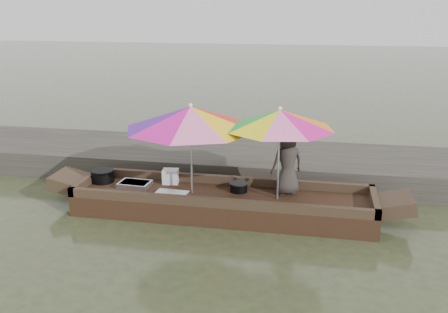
% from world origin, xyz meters
% --- Properties ---
extents(water, '(80.00, 80.00, 0.00)m').
position_xyz_m(water, '(0.00, 0.00, 0.00)').
color(water, '#2F3922').
rests_on(water, ground).
extents(dock, '(22.00, 2.20, 0.50)m').
position_xyz_m(dock, '(0.00, 2.20, 0.25)').
color(dock, '#2D2B26').
rests_on(dock, ground).
extents(boat_hull, '(5.05, 1.20, 0.35)m').
position_xyz_m(boat_hull, '(0.00, 0.00, 0.17)').
color(boat_hull, black).
rests_on(boat_hull, water).
extents(cooking_pot, '(0.42, 0.42, 0.22)m').
position_xyz_m(cooking_pot, '(-2.28, 0.24, 0.46)').
color(cooking_pot, black).
rests_on(cooking_pot, boat_hull).
extents(tray_crayfish, '(0.57, 0.41, 0.09)m').
position_xyz_m(tray_crayfish, '(-1.60, 0.08, 0.39)').
color(tray_crayfish, silver).
rests_on(tray_crayfish, boat_hull).
extents(tray_scallop, '(0.57, 0.41, 0.06)m').
position_xyz_m(tray_scallop, '(-0.84, -0.24, 0.38)').
color(tray_scallop, silver).
rests_on(tray_scallop, boat_hull).
extents(charcoal_grill, '(0.30, 0.30, 0.14)m').
position_xyz_m(charcoal_grill, '(0.23, 0.22, 0.42)').
color(charcoal_grill, black).
rests_on(charcoal_grill, boat_hull).
extents(supply_bag, '(0.31, 0.26, 0.26)m').
position_xyz_m(supply_bag, '(-1.04, 0.39, 0.48)').
color(supply_bag, silver).
rests_on(supply_bag, boat_hull).
extents(vendor, '(0.66, 0.59, 1.12)m').
position_xyz_m(vendor, '(1.05, 0.28, 0.91)').
color(vendor, '#2F2A27').
rests_on(vendor, boat_hull).
extents(umbrella_bow, '(2.25, 2.25, 1.55)m').
position_xyz_m(umbrella_bow, '(-0.54, 0.00, 1.12)').
color(umbrella_bow, red).
rests_on(umbrella_bow, boat_hull).
extents(umbrella_stern, '(2.10, 2.10, 1.55)m').
position_xyz_m(umbrella_stern, '(0.92, 0.00, 1.12)').
color(umbrella_stern, orange).
rests_on(umbrella_stern, boat_hull).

